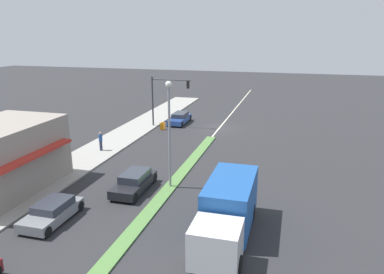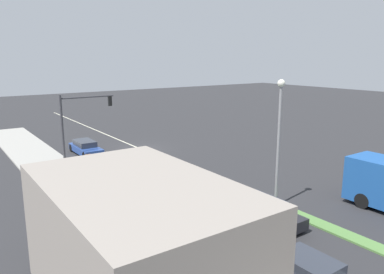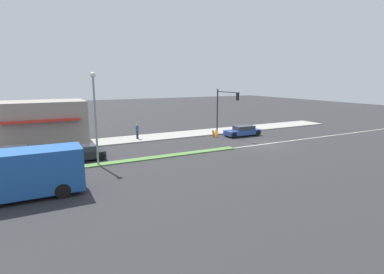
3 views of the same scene
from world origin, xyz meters
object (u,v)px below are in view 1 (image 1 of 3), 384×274
pedestrian (101,141)px  sedan_dark (134,182)px  traffic_signal_main (164,93)px  coupe_blue (180,118)px  warning_aframe_sign (162,126)px  delivery_truck (228,210)px  street_lamp (169,121)px  suv_grey (52,212)px

pedestrian → sedan_dark: (-6.48, 7.22, -0.41)m
traffic_signal_main → coupe_blue: size_ratio=1.24×
pedestrian → warning_aframe_sign: size_ratio=2.07×
traffic_signal_main → coupe_blue: 4.08m
coupe_blue → warning_aframe_sign: bearing=74.6°
delivery_truck → sedan_dark: (7.20, -4.11, -0.84)m
street_lamp → warning_aframe_sign: street_lamp is taller
traffic_signal_main → sedan_dark: 18.14m
sedan_dark → suv_grey: bearing=61.8°
street_lamp → coupe_blue: (5.00, -18.36, -4.16)m
traffic_signal_main → warning_aframe_sign: 3.73m
pedestrian → suv_grey: size_ratio=0.43×
traffic_signal_main → warning_aframe_sign: bearing=97.1°
warning_aframe_sign → sedan_dark: 16.49m
traffic_signal_main → suv_grey: 22.90m
street_lamp → warning_aframe_sign: bearing=-68.2°
sedan_dark → traffic_signal_main: bearing=-77.3°
suv_grey → coupe_blue: 24.77m
pedestrian → sedan_dark: pedestrian is taller
delivery_truck → suv_grey: 10.10m
warning_aframe_sign → delivery_truck: delivery_truck is taller
pedestrian → delivery_truck: size_ratio=0.23×
delivery_truck → sedan_dark: delivery_truck is taller
street_lamp → delivery_truck: street_lamp is taller
traffic_signal_main → street_lamp: bearing=110.7°
suv_grey → sedan_dark: (-2.80, -5.23, 0.06)m
coupe_blue → sedan_dark: sedan_dark is taller
traffic_signal_main → suv_grey: size_ratio=1.40×
warning_aframe_sign → coupe_blue: (-0.96, -3.49, 0.19)m
traffic_signal_main → coupe_blue: bearing=-117.7°
street_lamp → suv_grey: 9.15m
pedestrian → suv_grey: pedestrian is taller
street_lamp → coupe_blue: bearing=-74.8°
traffic_signal_main → sedan_dark: (-3.92, 17.40, -3.27)m
traffic_signal_main → pedestrian: bearing=75.9°
traffic_signal_main → suv_grey: traffic_signal_main is taller
delivery_truck → traffic_signal_main: bearing=-62.7°
suv_grey → coupe_blue: coupe_blue is taller
sedan_dark → street_lamp: bearing=-151.8°
coupe_blue → delivery_truck: bearing=112.9°
street_lamp → coupe_blue: street_lamp is taller
suv_grey → street_lamp: bearing=-127.9°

